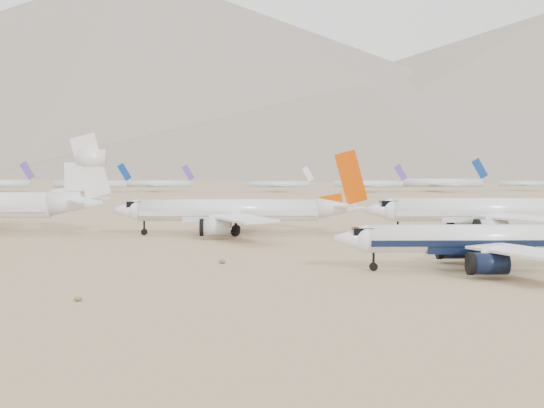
# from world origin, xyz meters

# --- Properties ---
(ground) EXTENTS (7000.00, 7000.00, 0.00)m
(ground) POSITION_xyz_m (0.00, 0.00, 0.00)
(ground) COLOR #81684B
(ground) RESTS_ON ground
(main_airliner) EXTENTS (42.25, 41.27, 14.91)m
(main_airliner) POSITION_xyz_m (6.66, 6.43, 4.10)
(main_airliner) COLOR white
(main_airliner) RESTS_ON ground
(row2_gold_tail) EXTENTS (50.66, 49.54, 18.04)m
(row2_gold_tail) POSITION_xyz_m (22.18, 53.56, 5.04)
(row2_gold_tail) COLOR white
(row2_gold_tail) RESTS_ON ground
(row2_orange_tail) EXTENTS (47.96, 46.91, 17.11)m
(row2_orange_tail) POSITION_xyz_m (-28.83, 58.03, 4.80)
(row2_orange_tail) COLOR white
(row2_orange_tail) RESTS_ON ground
(distant_storage_row) EXTENTS (567.04, 56.19, 15.91)m
(distant_storage_row) POSITION_xyz_m (33.57, 294.01, 4.38)
(distant_storage_row) COLOR silver
(distant_storage_row) RESTS_ON ground
(mountain_range) EXTENTS (7354.00, 3024.00, 470.00)m
(mountain_range) POSITION_xyz_m (70.18, 1648.01, 190.32)
(mountain_range) COLOR slate
(mountain_range) RESTS_ON ground
(desert_scrub) EXTENTS (247.37, 121.67, 0.63)m
(desert_scrub) POSITION_xyz_m (-11.08, -26.49, 0.28)
(desert_scrub) COLOR brown
(desert_scrub) RESTS_ON ground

